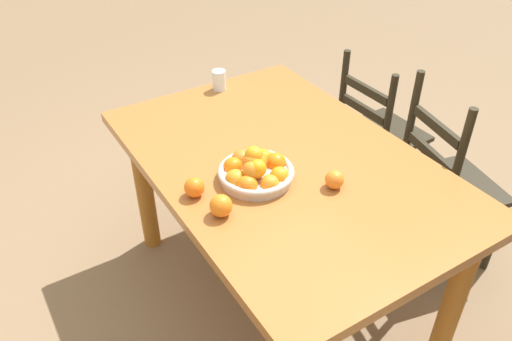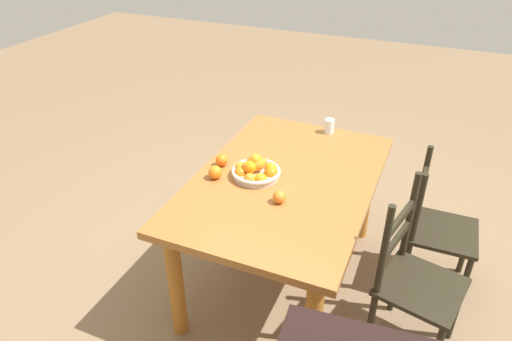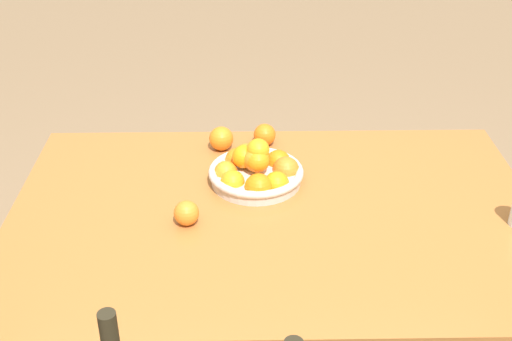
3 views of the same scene
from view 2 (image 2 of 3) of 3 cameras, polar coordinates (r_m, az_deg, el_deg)
ground_plane at (r=3.15m, az=3.18°, el=-12.94°), size 12.00×12.00×0.00m
dining_table at (r=2.73m, az=3.58°, el=-2.98°), size 1.50×1.00×0.78m
chair_near_window at (r=3.06m, az=21.42°, el=-6.84°), size 0.40×0.40×0.89m
chair_by_cabinet at (r=2.61m, az=18.93°, el=-12.92°), size 0.48×0.48×0.98m
fruit_bowl at (r=2.66m, az=-0.06°, el=0.06°), size 0.29×0.29×0.15m
orange_loose_0 at (r=2.78m, az=-4.27°, el=1.27°), size 0.07×0.07×0.07m
orange_loose_1 at (r=2.65m, az=-5.08°, el=-0.22°), size 0.08×0.08×0.08m
orange_loose_2 at (r=2.44m, az=2.89°, el=-3.30°), size 0.07×0.07×0.07m
drinking_glass at (r=3.20m, az=9.06°, el=5.46°), size 0.07×0.07×0.10m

